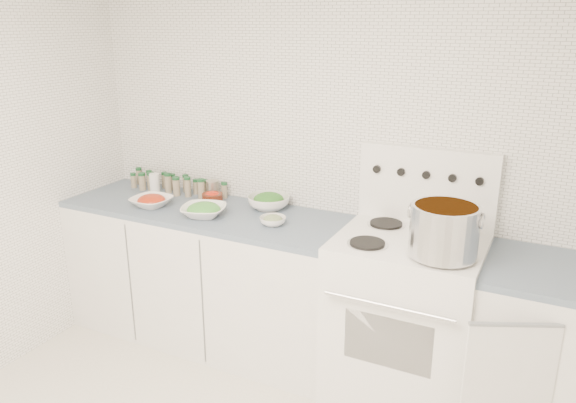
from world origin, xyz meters
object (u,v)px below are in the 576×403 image
object	(u,v)px
stove	(405,313)
bowl_snowpea	(204,210)
stock_pot	(444,228)
bowl_tomato	(151,201)

from	to	relation	value
stove	bowl_snowpea	bearing A→B (deg)	-174.83
bowl_snowpea	stock_pot	bearing A→B (deg)	-2.14
stove	bowl_tomato	xyz separation A→B (m)	(-1.63, -0.10, 0.44)
stove	stock_pot	world-z (taller)	stove
stock_pot	bowl_snowpea	world-z (taller)	stock_pot
bowl_tomato	bowl_snowpea	xyz separation A→B (m)	(0.40, -0.01, 0.00)
stove	bowl_snowpea	xyz separation A→B (m)	(-1.23, -0.11, 0.44)
bowl_snowpea	bowl_tomato	bearing A→B (deg)	179.06
stock_pot	bowl_tomato	bearing A→B (deg)	178.12
stove	bowl_snowpea	distance (m)	1.31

